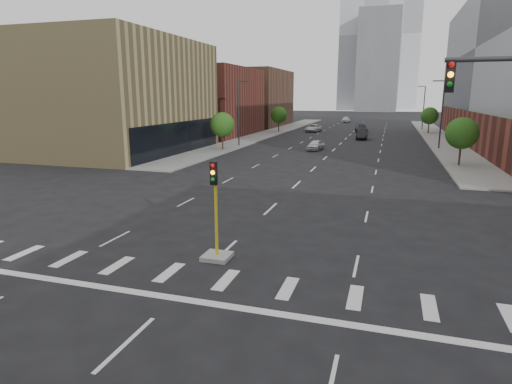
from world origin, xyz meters
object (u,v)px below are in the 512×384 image
at_px(median_traffic_signal, 216,238).
at_px(car_distant, 346,120).
at_px(car_far_left, 313,128).
at_px(car_deep_right, 361,128).
at_px(car_near_left, 316,145).
at_px(car_mid_right, 362,135).

xyz_separation_m(median_traffic_signal, car_distant, (-4.48, 102.12, -0.19)).
relative_size(car_far_left, car_deep_right, 0.96).
distance_m(car_near_left, car_far_left, 29.81).
bearing_deg(car_distant, median_traffic_signal, -84.57).
relative_size(car_near_left, car_far_left, 0.74).
relative_size(car_near_left, car_deep_right, 0.71).
bearing_deg(car_near_left, car_far_left, 109.20).
height_order(median_traffic_signal, car_deep_right, median_traffic_signal).
bearing_deg(car_near_left, car_deep_right, 91.63).
bearing_deg(car_distant, car_near_left, -85.09).
distance_m(car_near_left, car_deep_right, 31.23).
distance_m(median_traffic_signal, car_far_left, 69.81).
relative_size(car_near_left, car_mid_right, 0.85).
distance_m(median_traffic_signal, car_distant, 102.22).
bearing_deg(car_deep_right, car_far_left, -177.27).
bearing_deg(car_distant, car_mid_right, -78.18).
distance_m(median_traffic_signal, car_deep_right, 71.07).
xyz_separation_m(car_mid_right, car_distant, (-7.15, 45.61, 0.02)).
xyz_separation_m(median_traffic_signal, car_deep_right, (1.61, 71.05, -0.17)).
relative_size(median_traffic_signal, car_mid_right, 0.94).
bearing_deg(car_mid_right, car_distant, 99.04).
bearing_deg(car_distant, car_far_left, -92.66).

